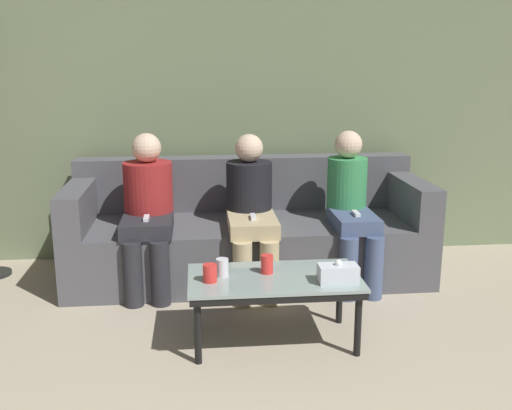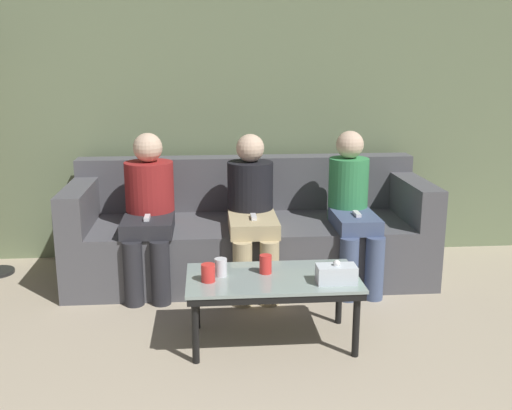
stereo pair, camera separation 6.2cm
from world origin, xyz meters
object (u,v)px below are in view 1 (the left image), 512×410
at_px(couch, 248,234).
at_px(cup_far_center, 210,273).
at_px(cup_near_right, 267,264).
at_px(seated_person_mid_left, 251,207).
at_px(tissue_box, 338,273).
at_px(cup_near_left, 222,267).
at_px(seated_person_left_end, 148,207).
at_px(coffee_table, 274,283).
at_px(seated_person_mid_right, 351,205).

relative_size(couch, cup_far_center, 26.11).
distance_m(cup_near_right, seated_person_mid_left, 0.87).
relative_size(couch, cup_near_right, 24.08).
bearing_deg(couch, tissue_box, -72.90).
relative_size(cup_near_left, seated_person_mid_left, 0.09).
relative_size(couch, seated_person_left_end, 2.38).
bearing_deg(couch, coffee_table, -87.54).
bearing_deg(cup_near_right, seated_person_mid_left, 90.97).
distance_m(couch, cup_near_right, 1.10).
relative_size(seated_person_left_end, seated_person_mid_left, 1.01).
bearing_deg(seated_person_mid_left, cup_near_left, -105.61).
distance_m(coffee_table, seated_person_mid_left, 0.94).
bearing_deg(seated_person_left_end, seated_person_mid_left, -2.05).
height_order(coffee_table, seated_person_mid_right, seated_person_mid_right).
height_order(cup_far_center, seated_person_mid_left, seated_person_mid_left).
distance_m(cup_near_left, seated_person_mid_right, 1.32).
xyz_separation_m(cup_near_right, seated_person_left_end, (-0.74, 0.88, 0.14)).
bearing_deg(cup_far_center, seated_person_mid_left, 71.68).
bearing_deg(seated_person_left_end, cup_far_center, -67.49).
distance_m(cup_near_right, tissue_box, 0.42).
bearing_deg(cup_far_center, couch, 75.13).
height_order(seated_person_left_end, seated_person_mid_left, seated_person_left_end).
bearing_deg(cup_far_center, seated_person_left_end, 112.51).
bearing_deg(cup_near_left, cup_near_right, 4.98).
bearing_deg(cup_far_center, seated_person_mid_right, 42.48).
distance_m(couch, cup_far_center, 1.25).
xyz_separation_m(cup_near_right, seated_person_mid_right, (0.71, 0.85, 0.13)).
xyz_separation_m(coffee_table, cup_near_left, (-0.30, 0.03, 0.09)).
bearing_deg(seated_person_mid_right, cup_near_left, -138.02).
bearing_deg(seated_person_mid_left, cup_near_right, -89.03).
height_order(cup_near_left, cup_near_right, cup_near_right).
distance_m(couch, tissue_box, 1.34).
height_order(cup_near_right, seated_person_mid_right, seated_person_mid_right).
bearing_deg(seated_person_mid_left, seated_person_left_end, 177.95).
height_order(cup_near_left, seated_person_left_end, seated_person_left_end).
xyz_separation_m(coffee_table, seated_person_mid_left, (-0.05, 0.91, 0.23)).
bearing_deg(cup_near_left, tissue_box, -13.96).
height_order(couch, tissue_box, couch).
relative_size(cup_far_center, seated_person_mid_right, 0.09).
bearing_deg(seated_person_left_end, cup_near_right, -49.95).
xyz_separation_m(coffee_table, seated_person_left_end, (-0.78, 0.94, 0.24)).
bearing_deg(seated_person_mid_left, cup_far_center, -108.32).
distance_m(couch, seated_person_left_end, 0.81).
relative_size(cup_far_center, seated_person_left_end, 0.09).
bearing_deg(seated_person_mid_left, seated_person_mid_right, -0.29).
xyz_separation_m(couch, coffee_table, (0.05, -1.15, 0.05)).
bearing_deg(coffee_table, cup_near_right, 121.37).
bearing_deg(seated_person_mid_left, coffee_table, -86.91).
bearing_deg(cup_near_right, seated_person_mid_right, 50.11).
bearing_deg(coffee_table, tissue_box, -19.89).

